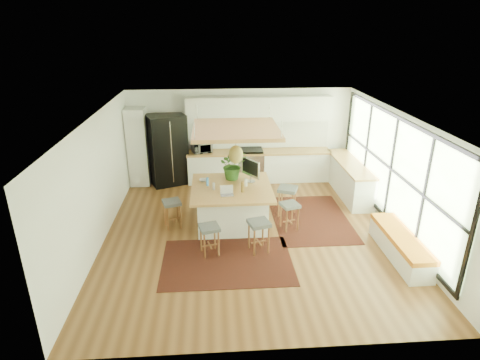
{
  "coord_description": "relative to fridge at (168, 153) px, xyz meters",
  "views": [
    {
      "loc": [
        -0.79,
        -7.97,
        4.5
      ],
      "look_at": [
        -0.2,
        0.5,
        1.1
      ],
      "focal_mm": 29.82,
      "sensor_mm": 36.0,
      "label": 1
    }
  ],
  "objects": [
    {
      "name": "wall_back",
      "position": [
        2.12,
        0.31,
        0.42
      ],
      "size": [
        6.5,
        0.0,
        6.5
      ],
      "primitive_type": "plane",
      "rotation": [
        1.57,
        0.0,
        0.0
      ],
      "color": "white",
      "rests_on": "ground"
    },
    {
      "name": "rug_right",
      "position": [
        3.65,
        -2.62,
        -0.92
      ],
      "size": [
        1.8,
        2.6,
        0.01
      ],
      "primitive_type": "cube",
      "color": "black",
      "rests_on": "floor"
    },
    {
      "name": "wall_front",
      "position": [
        2.12,
        -6.69,
        0.42
      ],
      "size": [
        6.5,
        0.0,
        6.5
      ],
      "primitive_type": "plane",
      "rotation": [
        -1.57,
        0.0,
        0.0
      ],
      "color": "white",
      "rests_on": "ground"
    },
    {
      "name": "island_bottle_3",
      "position": [
        2.07,
        -2.63,
        0.1
      ],
      "size": [
        0.07,
        0.07,
        0.19
      ],
      "primitive_type": "cylinder",
      "color": "silver",
      "rests_on": "island"
    },
    {
      "name": "wall_right",
      "position": [
        5.37,
        -3.19,
        0.42
      ],
      "size": [
        0.0,
        7.0,
        7.0
      ],
      "primitive_type": "plane",
      "rotation": [
        1.57,
        0.0,
        -1.57
      ],
      "color": "white",
      "rests_on": "ground"
    },
    {
      "name": "island_bottle_2",
      "position": [
        1.97,
        -2.98,
        0.1
      ],
      "size": [
        0.07,
        0.07,
        0.19
      ],
      "primitive_type": "cylinder",
      "color": "olive",
      "rests_on": "island"
    },
    {
      "name": "right_counter_top",
      "position": [
        5.05,
        -1.19,
        -0.03
      ],
      "size": [
        0.64,
        2.54,
        0.05
      ],
      "primitive_type": "cube",
      "color": "#B07B3E",
      "rests_on": "right_counter_base"
    },
    {
      "name": "back_counter_base",
      "position": [
        2.67,
        -0.01,
        -0.49
      ],
      "size": [
        4.2,
        0.6,
        0.88
      ],
      "primitive_type": "cube",
      "color": "white",
      "rests_on": "floor"
    },
    {
      "name": "stool_right_back",
      "position": [
        3.11,
        -2.36,
        -0.57
      ],
      "size": [
        0.57,
        0.57,
        0.74
      ],
      "primitive_type": null,
      "rotation": [
        0.0,
        0.0,
        1.19
      ],
      "color": "#494E51",
      "rests_on": "floor"
    },
    {
      "name": "stool_left_side",
      "position": [
        0.34,
        -2.78,
        -0.57
      ],
      "size": [
        0.49,
        0.49,
        0.66
      ],
      "primitive_type": null,
      "rotation": [
        0.0,
        0.0,
        -1.27
      ],
      "color": "#494E51",
      "rests_on": "floor"
    },
    {
      "name": "island_bottle_1",
      "position": [
        1.32,
        -2.83,
        0.1
      ],
      "size": [
        0.07,
        0.07,
        0.19
      ],
      "primitive_type": "cylinder",
      "color": "silver",
      "rests_on": "island"
    },
    {
      "name": "island_plant",
      "position": [
        1.78,
        -2.17,
        0.28
      ],
      "size": [
        0.77,
        0.83,
        0.56
      ],
      "primitive_type": "imported",
      "rotation": [
        0.0,
        0.0,
        0.19
      ],
      "color": "#1E4C19",
      "rests_on": "island"
    },
    {
      "name": "rug_near",
      "position": [
        1.54,
        -4.35,
        -0.92
      ],
      "size": [
        2.6,
        1.8,
        0.01
      ],
      "primitive_type": "cube",
      "color": "black",
      "rests_on": "floor"
    },
    {
      "name": "monitor",
      "position": [
        2.19,
        -2.39,
        0.26
      ],
      "size": [
        0.52,
        0.63,
        0.57
      ],
      "primitive_type": null,
      "rotation": [
        0.0,
        0.0,
        -0.98
      ],
      "color": "#A5A5AA",
      "rests_on": "island"
    },
    {
      "name": "ceiling",
      "position": [
        2.12,
        -3.19,
        1.78
      ],
      "size": [
        7.0,
        7.0,
        0.0
      ],
      "primitive_type": "plane",
      "rotation": [
        3.14,
        0.0,
        0.0
      ],
      "color": "white",
      "rests_on": "ground"
    },
    {
      "name": "range",
      "position": [
        2.42,
        -0.01,
        -0.43
      ],
      "size": [
        0.76,
        0.62,
        1.0
      ],
      "primitive_type": null,
      "color": "#A5A5AA",
      "rests_on": "floor"
    },
    {
      "name": "right_counter_base",
      "position": [
        5.05,
        -1.19,
        -0.49
      ],
      "size": [
        0.6,
        2.5,
        0.88
      ],
      "primitive_type": "cube",
      "color": "white",
      "rests_on": "floor"
    },
    {
      "name": "stool_near_right",
      "position": [
        2.22,
        -3.98,
        -0.57
      ],
      "size": [
        0.51,
        0.51,
        0.7
      ],
      "primitive_type": null,
      "rotation": [
        0.0,
        0.0,
        0.27
      ],
      "color": "#494E51",
      "rests_on": "floor"
    },
    {
      "name": "backsplash",
      "position": [
        2.67,
        0.29,
        0.43
      ],
      "size": [
        4.2,
        0.02,
        0.8
      ],
      "primitive_type": "cube",
      "color": "white",
      "rests_on": "wall_back"
    },
    {
      "name": "stool_near_left",
      "position": [
        1.2,
        -4.02,
        -0.57
      ],
      "size": [
        0.47,
        0.47,
        0.65
      ],
      "primitive_type": null,
      "rotation": [
        0.0,
        0.0,
        0.26
      ],
      "color": "#494E51",
      "rests_on": "floor"
    },
    {
      "name": "stool_right_front",
      "position": [
        3.03,
        -3.07,
        -0.57
      ],
      "size": [
        0.48,
        0.48,
        0.65
      ],
      "primitive_type": null,
      "rotation": [
        0.0,
        0.0,
        1.87
      ],
      "color": "#494E51",
      "rests_on": "floor"
    },
    {
      "name": "island_bottle_0",
      "position": [
        1.17,
        -2.58,
        0.1
      ],
      "size": [
        0.07,
        0.07,
        0.19
      ],
      "primitive_type": "cylinder",
      "color": "#3987E6",
      "rests_on": "island"
    },
    {
      "name": "window_bench",
      "position": [
        5.07,
        -4.39,
        -0.68
      ],
      "size": [
        0.52,
        2.0,
        0.5
      ],
      "primitive_type": null,
      "color": "white",
      "rests_on": "floor"
    },
    {
      "name": "upper_cabinets",
      "position": [
        2.67,
        0.13,
        1.22
      ],
      "size": [
        4.2,
        0.34,
        0.7
      ],
      "primitive_type": "cube",
      "color": "white",
      "rests_on": "wall_back"
    },
    {
      "name": "window_wall",
      "position": [
        5.34,
        -3.19,
        0.47
      ],
      "size": [
        0.1,
        6.2,
        2.6
      ],
      "primitive_type": null,
      "color": "black",
      "rests_on": "wall_right"
    },
    {
      "name": "island",
      "position": [
        1.72,
        -2.68,
        -0.46
      ],
      "size": [
        1.85,
        1.85,
        0.93
      ],
      "primitive_type": null,
      "color": "#B07B3E",
      "rests_on": "floor"
    },
    {
      "name": "island_bowl",
      "position": [
        1.08,
        -2.29,
        0.03
      ],
      "size": [
        0.22,
        0.22,
        0.05
      ],
      "primitive_type": "imported",
      "rotation": [
        0.0,
        0.0,
        -0.08
      ],
      "color": "silver",
      "rests_on": "island"
    },
    {
      "name": "microwave",
      "position": [
        0.99,
        -0.0,
        0.19
      ],
      "size": [
        0.62,
        0.46,
        0.37
      ],
      "primitive_type": "imported",
      "rotation": [
        0.0,
        0.0,
        0.33
      ],
      "color": "#A5A5AA",
      "rests_on": "back_counter_top"
    },
    {
      "name": "laptop",
      "position": [
        1.6,
        -3.16,
        0.12
      ],
      "size": [
        0.31,
        0.32,
        0.21
      ],
      "primitive_type": null,
      "rotation": [
        0.0,
        0.0,
        0.07
      ],
      "color": "#A5A5AA",
      "rests_on": "island"
    },
    {
      "name": "wall_left",
      "position": [
        -1.13,
        -3.19,
        0.42
      ],
      "size": [
        0.0,
        7.0,
        7.0
      ],
      "primitive_type": "plane",
      "rotation": [
        1.57,
        0.0,
        1.57
      ],
      "color": "white",
      "rests_on": "ground"
    },
    {
      "name": "pantry",
      "position": [
        -0.83,
        -0.01,
        0.2
      ],
      "size": [
        0.55,
        0.6,
        2.25
      ],
      "primitive_type": "cube",
      "color": "white",
      "rests_on": "floor"
    },
    {
      "name": "fridge",
      "position": [
        0.0,
        0.0,
        0.0
      ],
      "size": [
        1.25,
        1.12,
        2.05
      ],
      "primitive_type": null,
      "rotation": [
        0.0,
        0.0,
        0.38
      ],
      "color": "black",
      "rests_on": "floor"
    },
    {
      "name": "ceiling_panel",
      "position": [
        1.82,
        -2.79,
        1.12
      ],
      "size": [
        1.86,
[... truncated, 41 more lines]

